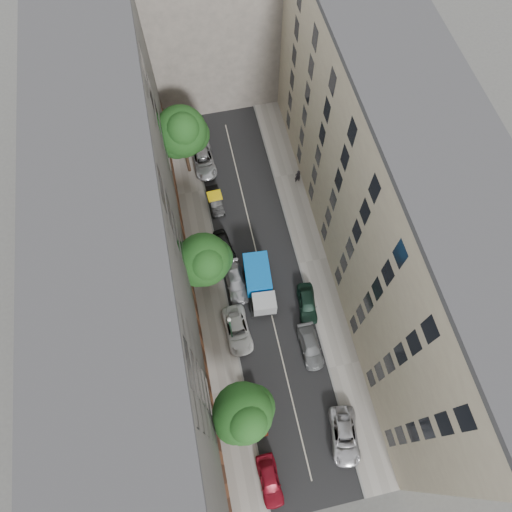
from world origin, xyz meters
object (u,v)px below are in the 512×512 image
object	(u,v)px
car_left_1	(254,412)
car_right_1	(310,347)
car_left_6	(203,160)
car_left_4	(224,246)
tarp_truck	(259,283)
car_left_3	(236,282)
tree_near	(244,414)
tree_far	(183,133)
lamp_post	(230,327)
car_left_2	(237,330)
car_left_5	(215,201)
tree_mid	(205,261)
car_right_2	(307,303)
pedestrian	(298,176)
car_right_0	(344,436)
car_left_0	(270,481)

from	to	relation	value
car_left_1	car_right_1	world-z (taller)	car_left_1
car_left_6	car_left_4	bearing A→B (deg)	-90.49
tarp_truck	car_left_1	distance (m)	11.97
car_left_3	tree_near	distance (m)	14.22
tree_far	lamp_post	xyz separation A→B (m)	(0.94, -20.24, -2.54)
car_left_2	car_left_5	bearing A→B (deg)	86.02
tree_far	tree_mid	bearing A→B (deg)	-90.73
car_right_2	pedestrian	distance (m)	14.83
car_left_3	car_left_1	bearing A→B (deg)	-96.46
car_left_5	car_right_0	xyz separation A→B (m)	(6.72, -26.00, 0.05)
tarp_truck	car_right_2	size ratio (longest dim) A/B	1.45
tarp_truck	pedestrian	world-z (taller)	tarp_truck
car_left_2	car_left_5	distance (m)	14.81
car_left_3	pedestrian	world-z (taller)	pedestrian
car_left_5	car_right_2	world-z (taller)	car_right_2
car_left_4	tree_far	xyz separation A→B (m)	(-1.98, 10.49, 5.87)
pedestrian	car_left_5	bearing A→B (deg)	-1.25
car_left_3	car_right_2	xyz separation A→B (m)	(6.40, -3.68, 0.03)
car_left_3	pedestrian	xyz separation A→B (m)	(9.20, 10.88, 0.41)
car_left_0	car_right_2	xyz separation A→B (m)	(7.09, 14.41, 0.00)
car_left_1	car_left_2	bearing A→B (deg)	88.22
car_left_3	pedestrian	bearing A→B (deg)	46.98
car_left_1	car_right_1	xyz separation A→B (m)	(6.40, 4.60, -0.07)
pedestrian	car_left_4	bearing A→B (deg)	27.38
car_right_0	tree_mid	world-z (taller)	tree_mid
tree_near	car_left_5	bearing A→B (deg)	86.57
car_left_0	car_right_1	bearing A→B (deg)	57.15
car_left_0	tree_mid	xyz separation A→B (m)	(-1.84, 18.94, 4.36)
car_left_0	tree_near	world-z (taller)	tree_near
car_left_3	car_right_2	bearing A→B (deg)	-32.68
car_left_4	tree_far	world-z (taller)	tree_far
car_right_2	tree_near	bearing A→B (deg)	-123.23
car_right_1	pedestrian	distance (m)	19.11
car_left_4	tree_far	size ratio (longest dim) A/B	0.40
car_left_1	car_left_2	xyz separation A→B (m)	(0.00, 7.60, -0.02)
car_left_3	car_left_4	size ratio (longest dim) A/B	1.24
tree_far	pedestrian	size ratio (longest dim) A/B	5.02
car_left_5	pedestrian	world-z (taller)	pedestrian
car_left_2	pedestrian	world-z (taller)	pedestrian
car_left_2	car_left_4	bearing A→B (deg)	85.27
car_left_0	tree_far	bearing A→B (deg)	91.72
car_left_3	car_left_5	bearing A→B (deg)	89.08
car_right_1	pedestrian	xyz separation A→B (m)	(3.60, 18.76, 0.45)
tarp_truck	tree_mid	distance (m)	6.19
car_right_0	car_left_2	bearing A→B (deg)	132.41
car_left_5	tree_far	distance (m)	7.91
tarp_truck	car_right_0	bearing A→B (deg)	-69.76
car_left_5	car_left_0	bearing A→B (deg)	-93.45
car_left_2	car_right_0	xyz separation A→B (m)	(7.20, -11.20, 0.01)
car_right_1	car_left_3	bearing A→B (deg)	124.94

